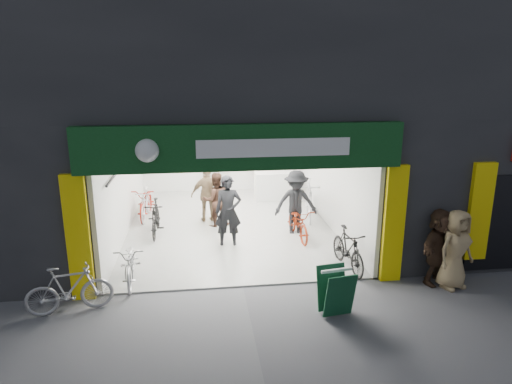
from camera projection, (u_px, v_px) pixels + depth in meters
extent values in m
plane|color=#56565B|center=(243.00, 287.00, 9.75)|extent=(60.00, 60.00, 0.00)
cube|color=#232326|center=(258.00, 24.00, 13.14)|extent=(16.00, 10.00, 4.50)
cube|color=#232326|center=(39.00, 166.00, 13.38)|extent=(5.00, 10.00, 3.50)
cube|color=#232326|center=(410.00, 156.00, 14.82)|extent=(6.00, 10.00, 3.50)
cube|color=#9E9E99|center=(229.00, 225.00, 13.57)|extent=(6.00, 8.00, 0.04)
cube|color=silver|center=(220.00, 149.00, 17.07)|extent=(6.00, 0.20, 3.20)
cube|color=silver|center=(123.00, 176.00, 12.78)|extent=(0.10, 8.00, 3.20)
cube|color=silver|center=(328.00, 170.00, 13.52)|extent=(0.10, 8.00, 3.20)
cube|color=white|center=(227.00, 115.00, 12.72)|extent=(6.00, 8.00, 0.10)
cube|color=black|center=(241.00, 130.00, 8.96)|extent=(6.00, 0.30, 0.30)
cube|color=#0C3715|center=(243.00, 147.00, 8.83)|extent=(6.40, 0.25, 0.90)
cube|color=white|center=(274.00, 148.00, 8.77)|extent=(3.00, 0.02, 0.35)
cube|color=yellow|center=(78.00, 239.00, 8.94)|extent=(0.45, 0.12, 2.60)
cube|color=yellow|center=(394.00, 224.00, 9.76)|extent=(0.45, 0.12, 2.60)
cube|color=yellow|center=(480.00, 212.00, 9.95)|extent=(0.50, 0.12, 2.20)
cylinder|color=black|center=(124.00, 163.00, 12.09)|extent=(0.06, 5.00, 0.06)
cube|color=silver|center=(275.00, 186.00, 16.06)|extent=(1.40, 0.60, 1.00)
cube|color=white|center=(236.00, 131.00, 10.06)|extent=(1.30, 0.35, 0.04)
cube|color=white|center=(230.00, 122.00, 11.78)|extent=(1.30, 0.35, 0.04)
cube|color=white|center=(226.00, 115.00, 13.50)|extent=(1.30, 0.35, 0.04)
cube|color=white|center=(222.00, 110.00, 15.22)|extent=(1.30, 0.35, 0.04)
imported|color=#AFAFB4|center=(131.00, 262.00, 9.90)|extent=(0.73, 1.76, 0.90)
imported|color=black|center=(156.00, 218.00, 12.67)|extent=(0.50, 1.67, 1.00)
imported|color=maroon|center=(146.00, 202.00, 14.17)|extent=(0.77, 1.93, 1.00)
imported|color=#B5B5BA|center=(146.00, 204.00, 14.01)|extent=(0.54, 1.64, 0.97)
imported|color=black|center=(348.00, 249.00, 10.51)|extent=(0.64, 1.68, 0.99)
imported|color=maroon|center=(298.00, 223.00, 12.44)|extent=(0.72, 1.75, 0.90)
imported|color=#B9B9BE|center=(309.00, 200.00, 14.04)|extent=(0.92, 2.08, 1.21)
imported|color=#A2A1A6|center=(69.00, 289.00, 8.64)|extent=(1.66, 0.78, 0.96)
imported|color=black|center=(228.00, 212.00, 11.79)|extent=(0.71, 0.49, 1.89)
imported|color=#3C251B|center=(216.00, 200.00, 13.28)|extent=(0.90, 0.77, 1.63)
imported|color=black|center=(296.00, 203.00, 12.65)|extent=(1.19, 0.70, 1.83)
imported|color=#896F4F|center=(208.00, 194.00, 13.67)|extent=(1.04, 0.50, 1.73)
imported|color=#9C835A|center=(455.00, 249.00, 9.55)|extent=(0.96, 0.77, 1.72)
imported|color=#382519|center=(439.00, 246.00, 9.77)|extent=(1.58, 1.26, 1.68)
cube|color=#0F3F24|center=(340.00, 296.00, 8.40)|extent=(0.60, 0.30, 0.88)
cube|color=#0F3F24|center=(331.00, 287.00, 8.75)|extent=(0.60, 0.30, 0.88)
cube|color=white|center=(337.00, 270.00, 8.46)|extent=(0.61, 0.14, 0.05)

